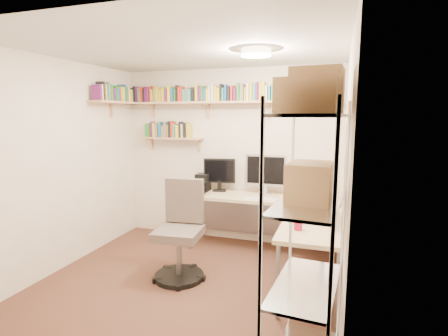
{
  "coord_description": "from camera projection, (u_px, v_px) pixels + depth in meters",
  "views": [
    {
      "loc": [
        1.52,
        -3.35,
        1.84
      ],
      "look_at": [
        0.25,
        0.55,
        1.22
      ],
      "focal_mm": 28.0,
      "sensor_mm": 36.0,
      "label": 1
    }
  ],
  "objects": [
    {
      "name": "corner_desk",
      "position": [
        262.0,
        201.0,
        4.46
      ],
      "size": [
        2.13,
        1.93,
        1.31
      ],
      "color": "#D6BC8B",
      "rests_on": "ground"
    },
    {
      "name": "room_shell",
      "position": [
        186.0,
        143.0,
        3.66
      ],
      "size": [
        3.24,
        3.04,
        2.52
      ],
      "color": "beige",
      "rests_on": "ground"
    },
    {
      "name": "office_chair",
      "position": [
        181.0,
        237.0,
        3.97
      ],
      "size": [
        0.59,
        0.6,
        1.12
      ],
      "rotation": [
        0.0,
        0.0,
        0.09
      ],
      "color": "black",
      "rests_on": "ground"
    },
    {
      "name": "wall_shelves",
      "position": [
        195.0,
        102.0,
        4.94
      ],
      "size": [
        3.12,
        1.09,
        0.8
      ],
      "color": "tan",
      "rests_on": "ground"
    },
    {
      "name": "ground",
      "position": [
        188.0,
        282.0,
        3.89
      ],
      "size": [
        3.2,
        3.2,
        0.0
      ],
      "primitive_type": "plane",
      "color": "#4D2C21",
      "rests_on": "ground"
    },
    {
      "name": "wire_rack",
      "position": [
        311.0,
        160.0,
        2.23
      ],
      "size": [
        0.48,
        0.87,
        2.15
      ],
      "rotation": [
        0.0,
        0.0,
        -0.08
      ],
      "color": "silver",
      "rests_on": "ground"
    }
  ]
}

